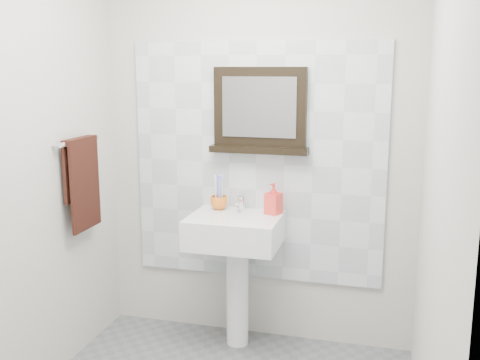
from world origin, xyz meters
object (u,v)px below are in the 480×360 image
(hand_towel, at_px, (82,176))
(pedestal_sink, at_px, (235,245))
(soap_dispenser, at_px, (274,199))
(toothbrush_cup, at_px, (219,203))
(framed_mirror, at_px, (260,113))

(hand_towel, bearing_deg, pedestal_sink, 17.86)
(hand_towel, bearing_deg, soap_dispenser, 19.54)
(soap_dispenser, height_order, hand_towel, hand_towel)
(toothbrush_cup, bearing_deg, hand_towel, -150.95)
(framed_mirror, bearing_deg, soap_dispenser, -37.05)
(soap_dispenser, distance_m, hand_towel, 1.15)
(soap_dispenser, height_order, framed_mirror, framed_mirror)
(framed_mirror, bearing_deg, hand_towel, -154.37)
(toothbrush_cup, relative_size, hand_towel, 0.20)
(pedestal_sink, bearing_deg, toothbrush_cup, 139.39)
(pedestal_sink, distance_m, toothbrush_cup, 0.29)
(framed_mirror, bearing_deg, toothbrush_cup, -165.48)
(hand_towel, bearing_deg, framed_mirror, 25.63)
(pedestal_sink, height_order, hand_towel, hand_towel)
(framed_mirror, xyz_separation_m, hand_towel, (-0.97, -0.46, -0.36))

